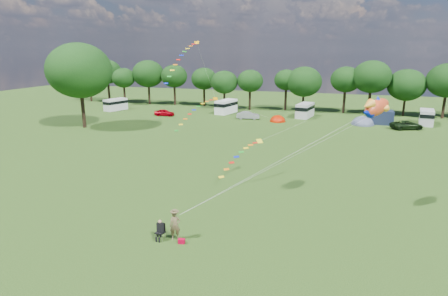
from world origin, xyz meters
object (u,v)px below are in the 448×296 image
(car_b, at_px, (248,115))
(tent_greyblue, at_px, (362,124))
(campervan_c, at_px, (305,110))
(kite_flyer, at_px, (175,226))
(campervan_b, at_px, (226,106))
(big_tree, at_px, (79,71))
(camp_chair, at_px, (160,227))
(car_d, at_px, (407,125))
(tent_orange, at_px, (278,121))
(campervan_d, at_px, (426,117))
(campervan_a, at_px, (116,104))
(fish_kite, at_px, (375,108))
(car_a, at_px, (164,113))

(car_b, bearing_deg, tent_greyblue, -97.48)
(car_b, distance_m, campervan_c, 10.84)
(kite_flyer, bearing_deg, car_b, 69.87)
(tent_greyblue, bearing_deg, kite_flyer, -106.35)
(tent_greyblue, bearing_deg, campervan_b, 170.91)
(big_tree, distance_m, camp_chair, 41.87)
(car_d, xyz_separation_m, tent_orange, (-20.52, 0.40, -0.66))
(campervan_d, bearing_deg, car_d, 153.77)
(campervan_c, distance_m, tent_orange, 7.15)
(campervan_d, bearing_deg, campervan_a, 101.14)
(campervan_a, xyz_separation_m, tent_orange, (34.14, -2.25, -1.26))
(big_tree, xyz_separation_m, tent_orange, (28.81, 14.71, -9.00))
(car_d, height_order, fish_kite, fish_kite)
(car_d, xyz_separation_m, campervan_c, (-16.48, 6.14, 0.70))
(campervan_d, relative_size, fish_kite, 1.65)
(campervan_a, height_order, campervan_d, campervan_d)
(car_a, distance_m, campervan_c, 26.37)
(car_a, relative_size, tent_greyblue, 0.93)
(car_a, bearing_deg, big_tree, 148.08)
(campervan_d, bearing_deg, camp_chair, 162.20)
(car_b, relative_size, campervan_b, 0.67)
(car_d, relative_size, tent_orange, 1.64)
(car_a, height_order, car_b, car_b)
(car_b, relative_size, camp_chair, 2.71)
(car_b, bearing_deg, camp_chair, 176.95)
(camp_chair, bearing_deg, tent_orange, 101.40)
(campervan_c, xyz_separation_m, tent_orange, (-4.04, -5.74, -1.36))
(car_b, height_order, camp_chair, camp_chair)
(car_a, distance_m, campervan_a, 13.08)
(car_d, relative_size, camp_chair, 3.53)
(big_tree, xyz_separation_m, car_a, (7.34, 13.82, -8.38))
(campervan_d, bearing_deg, campervan_c, 95.97)
(car_b, distance_m, kite_flyer, 45.02)
(kite_flyer, bearing_deg, camp_chair, 168.64)
(car_a, distance_m, camp_chair, 48.22)
(car_b, relative_size, fish_kite, 1.20)
(big_tree, relative_size, kite_flyer, 6.75)
(fish_kite, bearing_deg, big_tree, 97.65)
(campervan_a, bearing_deg, tent_greyblue, -73.96)
(campervan_b, relative_size, camp_chair, 4.06)
(tent_greyblue, distance_m, camp_chair, 47.84)
(car_a, distance_m, tent_orange, 21.49)
(tent_orange, relative_size, tent_greyblue, 0.74)
(campervan_a, relative_size, campervan_c, 0.94)
(camp_chair, bearing_deg, campervan_a, 137.83)
(campervan_b, distance_m, tent_greyblue, 25.61)
(campervan_d, distance_m, fish_kite, 42.12)
(big_tree, relative_size, car_d, 2.66)
(kite_flyer, bearing_deg, campervan_a, 98.96)
(kite_flyer, bearing_deg, car_a, 89.18)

